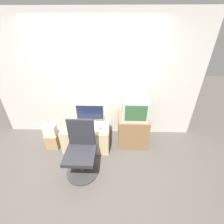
% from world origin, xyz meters
% --- Properties ---
extents(ground_plane, '(12.00, 12.00, 0.00)m').
position_xyz_m(ground_plane, '(0.00, 0.00, 0.00)').
color(ground_plane, '#4C4742').
extents(wall_back, '(4.40, 0.05, 2.60)m').
position_xyz_m(wall_back, '(0.00, 1.32, 1.30)').
color(wall_back, beige).
rests_on(wall_back, ground_plane).
extents(desk, '(0.96, 0.62, 0.52)m').
position_xyz_m(desk, '(-0.18, 0.80, 0.26)').
color(desk, '#CCB289').
rests_on(desk, ground_plane).
extents(side_stand, '(0.62, 0.59, 0.67)m').
position_xyz_m(side_stand, '(0.80, 0.95, 0.34)').
color(side_stand, olive).
rests_on(side_stand, ground_plane).
extents(main_monitor, '(0.58, 0.19, 0.41)m').
position_xyz_m(main_monitor, '(-0.10, 0.93, 0.73)').
color(main_monitor, '#B2B2B7').
rests_on(main_monitor, desk).
extents(keyboard, '(0.32, 0.11, 0.01)m').
position_xyz_m(keyboard, '(-0.10, 0.69, 0.53)').
color(keyboard, silver).
rests_on(keyboard, desk).
extents(mouse, '(0.06, 0.03, 0.03)m').
position_xyz_m(mouse, '(0.12, 0.70, 0.54)').
color(mouse, '#4C4C51').
rests_on(mouse, desk).
extents(crt_tv, '(0.51, 0.47, 0.42)m').
position_xyz_m(crt_tv, '(0.81, 0.93, 0.89)').
color(crt_tv, '#B7B7BC').
rests_on(crt_tv, side_stand).
extents(office_chair, '(0.57, 0.57, 1.00)m').
position_xyz_m(office_chair, '(-0.15, 0.14, 0.43)').
color(office_chair, '#333333').
rests_on(office_chair, ground_plane).
extents(cardboard_box_lower, '(0.27, 0.23, 0.34)m').
position_xyz_m(cardboard_box_lower, '(-0.91, 0.71, 0.17)').
color(cardboard_box_lower, '#A3845B').
rests_on(cardboard_box_lower, ground_plane).
extents(cardboard_box_upper, '(0.24, 0.16, 0.22)m').
position_xyz_m(cardboard_box_upper, '(-0.91, 0.71, 0.45)').
color(cardboard_box_upper, beige).
rests_on(cardboard_box_upper, cardboard_box_lower).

